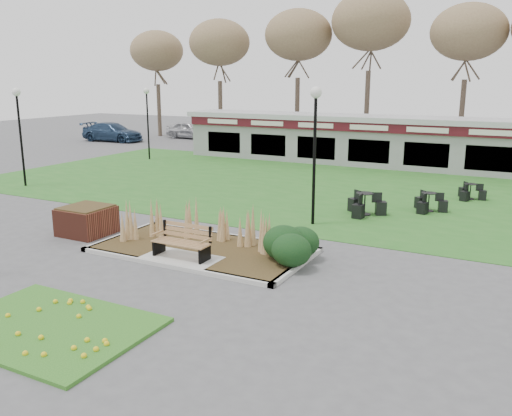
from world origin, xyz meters
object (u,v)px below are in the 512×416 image
at_px(food_pavilion, 376,140).
at_px(car_blue, 112,132).
at_px(park_bench, 183,241).
at_px(bistro_set_d, 364,207).
at_px(lamp_post_far_left, 147,108).
at_px(brick_planter, 87,220).
at_px(car_silver, 190,130).
at_px(lamp_post_mid_left, 19,115).
at_px(bistro_set_c, 470,194).
at_px(bistro_set_b, 428,205).
at_px(lamp_post_far_right, 315,125).
at_px(car_black, 282,136).

bearing_deg(food_pavilion, car_blue, 174.03).
xyz_separation_m(park_bench, bistro_set_d, (3.01, 7.52, -0.29)).
bearing_deg(lamp_post_far_left, brick_planter, -58.29).
height_order(lamp_post_far_left, car_silver, lamp_post_far_left).
height_order(brick_planter, car_blue, car_blue).
relative_size(lamp_post_mid_left, lamp_post_far_left, 1.03).
distance_m(lamp_post_far_left, car_silver, 12.61).
distance_m(bistro_set_c, car_blue, 30.41).
bearing_deg(car_silver, bistro_set_c, -116.55).
height_order(bistro_set_b, bistro_set_d, bistro_set_d).
height_order(lamp_post_far_left, car_blue, lamp_post_far_left).
distance_m(brick_planter, lamp_post_mid_left, 10.32).
height_order(park_bench, bistro_set_d, park_bench).
relative_size(lamp_post_far_left, car_silver, 1.05).
distance_m(lamp_post_far_right, lamp_post_far_left, 18.16).
height_order(food_pavilion, car_silver, food_pavilion).
bearing_deg(lamp_post_mid_left, lamp_post_far_right, -0.55).
bearing_deg(bistro_set_c, bistro_set_b, -111.02).
xyz_separation_m(brick_planter, food_pavilion, (4.40, 18.96, 1.00)).
distance_m(food_pavilion, lamp_post_far_right, 14.59).
bearing_deg(bistro_set_b, park_bench, -118.74).
xyz_separation_m(park_bench, lamp_post_mid_left, (-13.09, 5.52, 2.78)).
height_order(lamp_post_mid_left, lamp_post_far_left, lamp_post_mid_left).
distance_m(car_black, car_blue, 14.00).
bearing_deg(car_blue, bistro_set_b, -119.16).
xyz_separation_m(car_silver, car_black, (8.75, 0.00, -0.09)).
distance_m(food_pavilion, car_black, 11.74).
bearing_deg(bistro_set_c, car_silver, 149.17).
distance_m(lamp_post_mid_left, bistro_set_d, 16.51).
xyz_separation_m(brick_planter, car_blue, (-18.15, 21.32, 0.28)).
height_order(park_bench, bistro_set_c, park_bench).
bearing_deg(bistro_set_d, car_black, 122.75).
relative_size(lamp_post_mid_left, lamp_post_far_right, 0.97).
bearing_deg(food_pavilion, lamp_post_mid_left, -132.67).
bearing_deg(bistro_set_c, bistro_set_d, -124.25).
distance_m(park_bench, bistro_set_c, 13.73).
xyz_separation_m(lamp_post_mid_left, lamp_post_far_left, (-0.32, 9.81, -0.11)).
bearing_deg(bistro_set_c, food_pavilion, 129.71).
distance_m(park_bench, bistro_set_d, 8.11).
xyz_separation_m(brick_planter, bistro_set_b, (9.45, 8.45, -0.21)).
xyz_separation_m(lamp_post_far_left, bistro_set_c, (19.62, -3.09, -3.02)).
bearing_deg(car_silver, lamp_post_far_right, -132.79).
distance_m(brick_planter, lamp_post_far_left, 17.36).
bearing_deg(food_pavilion, car_silver, 158.77).
xyz_separation_m(lamp_post_mid_left, car_blue, (-9.46, 16.56, -2.61)).
bearing_deg(car_blue, car_silver, -47.65).
relative_size(car_silver, car_black, 1.10).
bearing_deg(lamp_post_mid_left, bistro_set_c, 19.19).
bearing_deg(lamp_post_far_left, bistro_set_c, -8.96).
bearing_deg(lamp_post_far_right, car_blue, 145.53).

